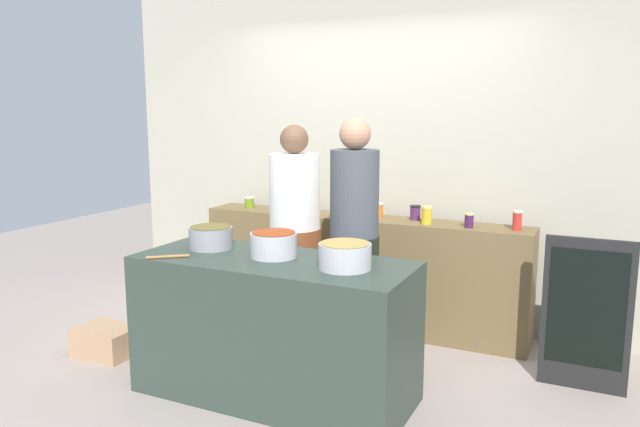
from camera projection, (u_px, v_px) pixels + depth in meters
ground at (297, 376)px, 4.12m from camera, size 12.00×12.00×0.00m
storefront_wall at (377, 140)px, 5.15m from camera, size 4.80×0.12×3.00m
display_shelf at (360, 271)px, 5.02m from camera, size 2.70×0.36×0.90m
prep_table at (274, 328)px, 3.78m from camera, size 1.70×0.70×0.87m
preserve_jar_0 at (249, 202)px, 5.37m from camera, size 0.08×0.08×0.10m
preserve_jar_1 at (283, 203)px, 5.25m from camera, size 0.09×0.09×0.12m
preserve_jar_2 at (346, 209)px, 4.94m from camera, size 0.08×0.08×0.12m
preserve_jar_3 at (379, 210)px, 4.93m from camera, size 0.08×0.08×0.11m
preserve_jar_4 at (415, 213)px, 4.81m from camera, size 0.08×0.08×0.11m
preserve_jar_5 at (427, 215)px, 4.63m from camera, size 0.08×0.08×0.13m
preserve_jar_6 at (469, 220)px, 4.50m from camera, size 0.07×0.07×0.11m
preserve_jar_7 at (517, 220)px, 4.40m from camera, size 0.07×0.07×0.14m
cooking_pot_left at (211, 237)px, 3.98m from camera, size 0.28×0.28×0.14m
cooking_pot_center at (274, 245)px, 3.75m from camera, size 0.29×0.29×0.15m
cooking_pot_right at (345, 256)px, 3.47m from camera, size 0.30×0.30×0.15m
wooden_spoon at (168, 257)px, 3.72m from camera, size 0.21×0.17×0.02m
cook_with_tongs at (295, 248)px, 4.57m from camera, size 0.39×0.39×1.65m
cook_in_cap at (354, 258)px, 4.12m from camera, size 0.34×0.34×1.71m
bread_crate at (107, 341)px, 4.46m from camera, size 0.42×0.32×0.20m
chalkboard_sign at (586, 314)px, 3.85m from camera, size 0.53×0.05×0.98m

